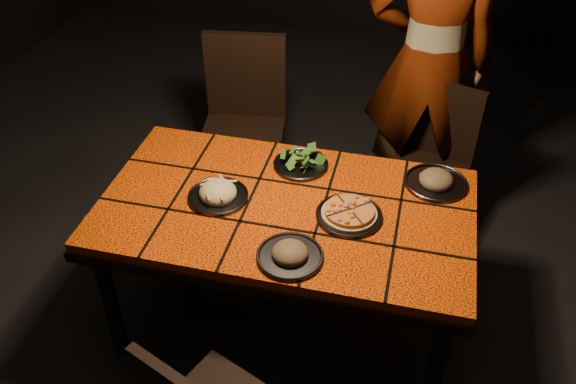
% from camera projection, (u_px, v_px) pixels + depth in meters
% --- Properties ---
extents(room_shell, '(6.04, 7.04, 3.08)m').
position_uv_depth(room_shell, '(285.00, 42.00, 2.15)').
color(room_shell, black).
rests_on(room_shell, ground).
extents(dining_table, '(1.62, 0.92, 0.75)m').
position_uv_depth(dining_table, '(286.00, 219.00, 2.67)').
color(dining_table, '#FD4F08').
rests_on(dining_table, ground).
extents(chair_far_left, '(0.53, 0.53, 1.03)m').
position_uv_depth(chair_far_left, '(244.00, 113.00, 3.52)').
color(chair_far_left, black).
rests_on(chair_far_left, ground).
extents(chair_far_right, '(0.51, 0.51, 0.89)m').
position_uv_depth(chair_far_right, '(433.00, 153.00, 3.34)').
color(chair_far_right, black).
rests_on(chair_far_right, ground).
extents(diner, '(0.72, 0.50, 1.89)m').
position_uv_depth(diner, '(430.00, 63.00, 3.25)').
color(diner, brown).
rests_on(diner, ground).
extents(plate_pizza, '(0.33, 0.33, 0.04)m').
position_uv_depth(plate_pizza, '(349.00, 214.00, 2.55)').
color(plate_pizza, '#3D3D43').
rests_on(plate_pizza, dining_table).
extents(plate_pasta, '(0.26, 0.26, 0.09)m').
position_uv_depth(plate_pasta, '(218.00, 194.00, 2.64)').
color(plate_pasta, '#3D3D43').
rests_on(plate_pasta, dining_table).
extents(plate_salad, '(0.26, 0.26, 0.07)m').
position_uv_depth(plate_salad, '(301.00, 162.00, 2.83)').
color(plate_salad, '#3D3D43').
rests_on(plate_salad, dining_table).
extents(plate_mushroom_a, '(0.26, 0.26, 0.09)m').
position_uv_depth(plate_mushroom_a, '(290.00, 254.00, 2.35)').
color(plate_mushroom_a, '#3D3D43').
rests_on(plate_mushroom_a, dining_table).
extents(plate_mushroom_b, '(0.28, 0.28, 0.09)m').
position_uv_depth(plate_mushroom_b, '(436.00, 180.00, 2.72)').
color(plate_mushroom_b, '#3D3D43').
rests_on(plate_mushroom_b, dining_table).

